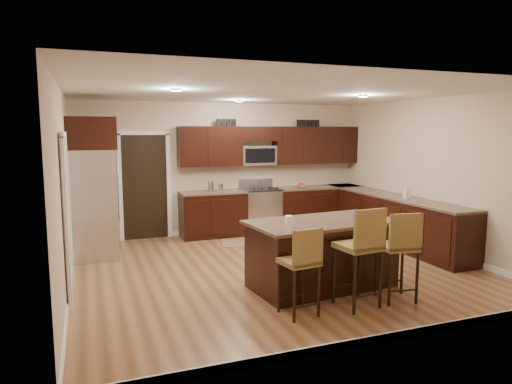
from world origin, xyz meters
name	(u,v)px	position (x,y,z in m)	size (l,w,h in m)	color
floor	(276,268)	(0.00, 0.00, 0.00)	(6.00, 6.00, 0.00)	brown
ceiling	(277,92)	(0.00, 0.00, 2.70)	(6.00, 6.00, 0.00)	silver
wall_back	(225,168)	(0.00, 2.75, 1.35)	(6.00, 6.00, 0.00)	tan
wall_left	(64,191)	(-3.00, 0.00, 1.35)	(5.50, 5.50, 0.00)	tan
wall_right	(434,176)	(3.00, 0.00, 1.35)	(5.50, 5.50, 0.00)	tan
base_cabinets	(335,215)	(1.90, 1.45, 0.46)	(4.02, 3.96, 0.92)	black
upper_cabinets	(274,145)	(1.04, 2.58, 1.84)	(4.00, 0.33, 0.80)	black
range	(260,210)	(0.68, 2.45, 0.47)	(0.76, 0.64, 1.11)	silver
microwave	(258,155)	(0.68, 2.60, 1.62)	(0.76, 0.31, 0.40)	silver
doorway	(145,187)	(-1.65, 2.73, 1.03)	(0.85, 0.03, 2.06)	black
pantry_door	(66,220)	(-2.98, -0.30, 1.02)	(0.03, 0.80, 2.04)	white
letter_decor	(268,123)	(0.90, 2.58, 2.29)	(2.20, 0.03, 0.15)	black
island	(322,256)	(0.26, -1.01, 0.43)	(2.09, 1.24, 0.92)	black
stool_left	(302,261)	(-0.46, -1.85, 0.65)	(0.44, 0.44, 1.05)	olive
stool_mid	(362,246)	(0.33, -1.86, 0.77)	(0.51, 0.51, 1.23)	olive
stool_right	(400,246)	(0.88, -1.85, 0.71)	(0.49, 0.49, 1.14)	olive
refrigerator	(93,186)	(-2.62, 1.67, 1.21)	(0.79, 0.97, 2.35)	silver
floor_mat	(247,242)	(0.11, 1.68, 0.01)	(0.96, 0.64, 0.01)	brown
fruit_bowl	(301,186)	(1.63, 2.45, 0.95)	(0.25, 0.25, 0.06)	silver
soap_bottle	(407,192)	(2.70, 0.31, 1.03)	(0.10, 0.10, 0.21)	#B2B2B2
canister_tall	(211,186)	(-0.39, 2.45, 1.02)	(0.12, 0.12, 0.20)	silver
canister_short	(220,187)	(-0.19, 2.45, 1.00)	(0.11, 0.11, 0.15)	silver
island_jar	(289,219)	(-0.24, -1.01, 0.97)	(0.10, 0.10, 0.10)	white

